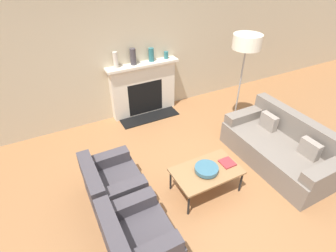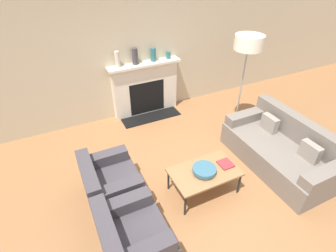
% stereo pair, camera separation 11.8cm
% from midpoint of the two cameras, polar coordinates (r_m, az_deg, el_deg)
% --- Properties ---
extents(ground_plane, '(18.00, 18.00, 0.00)m').
position_cam_midpoint_polar(ground_plane, '(4.29, 5.26, -12.89)').
color(ground_plane, '#99663D').
extents(wall_back, '(18.00, 0.06, 2.90)m').
position_cam_midpoint_polar(wall_back, '(5.51, -8.86, 16.25)').
color(wall_back, '#BCAD8E').
rests_on(wall_back, ground_plane).
extents(fireplace, '(1.55, 0.59, 1.17)m').
position_cam_midpoint_polar(fireplace, '(5.78, -5.88, 7.90)').
color(fireplace, beige).
rests_on(fireplace, ground_plane).
extents(couch, '(0.96, 1.91, 0.82)m').
position_cam_midpoint_polar(couch, '(4.88, 22.67, -4.36)').
color(couch, slate).
rests_on(couch, ground_plane).
extents(armchair_near, '(0.77, 0.88, 0.73)m').
position_cam_midpoint_polar(armchair_near, '(3.40, -7.77, -23.35)').
color(armchair_near, '#423D42').
rests_on(armchair_near, ground_plane).
extents(armchair_far, '(0.77, 0.88, 0.73)m').
position_cam_midpoint_polar(armchair_far, '(3.97, -12.80, -12.63)').
color(armchair_far, '#423D42').
rests_on(armchair_far, ground_plane).
extents(coffee_table, '(1.01, 0.61, 0.41)m').
position_cam_midpoint_polar(coffee_table, '(3.98, 7.55, -9.88)').
color(coffee_table, olive).
rests_on(coffee_table, ground_plane).
extents(bowl, '(0.35, 0.35, 0.08)m').
position_cam_midpoint_polar(bowl, '(3.91, 7.52, -9.26)').
color(bowl, '#38667A').
rests_on(bowl, coffee_table).
extents(book, '(0.20, 0.21, 0.02)m').
position_cam_midpoint_polar(book, '(4.12, 11.97, -7.83)').
color(book, '#9E2D33').
rests_on(book, coffee_table).
extents(floor_lamp, '(0.52, 0.52, 1.89)m').
position_cam_midpoint_polar(floor_lamp, '(5.06, 15.98, 16.03)').
color(floor_lamp, gray).
rests_on(floor_lamp, ground_plane).
extents(mantel_vase_left, '(0.09, 0.09, 0.31)m').
position_cam_midpoint_polar(mantel_vase_left, '(5.34, -12.01, 13.89)').
color(mantel_vase_left, beige).
rests_on(mantel_vase_left, fireplace).
extents(mantel_vase_center_left, '(0.12, 0.12, 0.32)m').
position_cam_midpoint_polar(mantel_vase_center_left, '(5.43, -8.29, 14.71)').
color(mantel_vase_center_left, '#3D383D').
rests_on(mantel_vase_center_left, fireplace).
extents(mantel_vase_center_right, '(0.11, 0.11, 0.27)m').
position_cam_midpoint_polar(mantel_vase_center_right, '(5.58, -4.30, 15.22)').
color(mantel_vase_center_right, '#28666B').
rests_on(mantel_vase_center_right, fireplace).
extents(mantel_vase_right, '(0.09, 0.09, 0.15)m').
position_cam_midpoint_polar(mantel_vase_right, '(5.74, -1.02, 15.19)').
color(mantel_vase_right, '#28666B').
rests_on(mantel_vase_right, fireplace).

